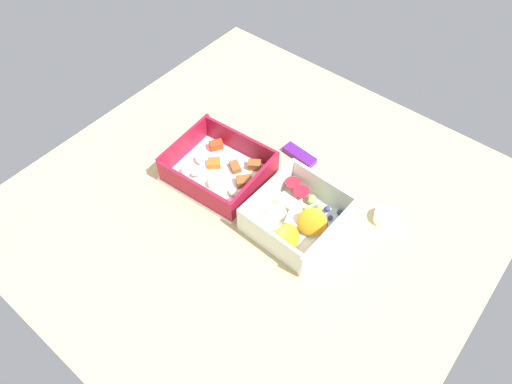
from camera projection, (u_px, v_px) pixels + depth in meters
The scene contains 5 objects.
table_surface at pixel (258, 206), 85.28cm from camera, with size 80.00×80.00×2.00cm, color tan.
pasta_container at pixel (218, 170), 87.09cm from camera, with size 18.57×16.06×5.46cm.
fruit_bowl at pixel (297, 216), 80.19cm from camera, with size 14.50×15.61×5.77cm.
candy_bar at pixel (299, 155), 90.89cm from camera, with size 7.00×2.40×1.20cm, color #51197A.
paper_cup_liner at pixel (385, 217), 81.40cm from camera, with size 4.11×4.11×1.77cm, color white.
Camera 1 is at (31.76, -39.37, 69.71)cm, focal length 32.60 mm.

